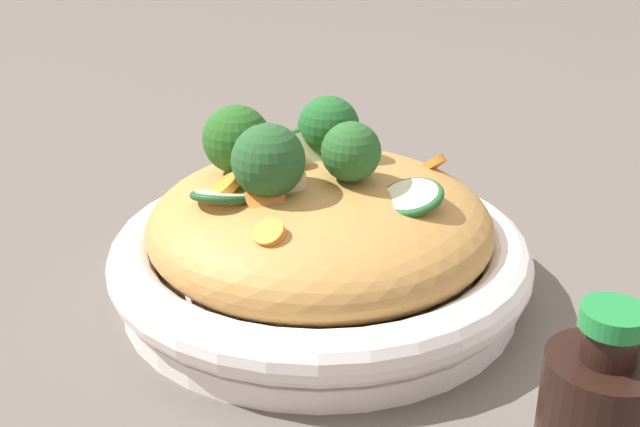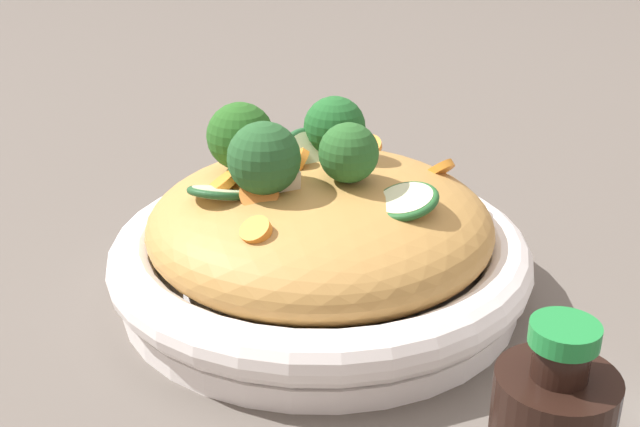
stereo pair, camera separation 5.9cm
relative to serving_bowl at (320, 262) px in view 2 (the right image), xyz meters
name	(u,v)px [view 2 (the right image)]	position (x,y,z in m)	size (l,w,h in m)	color
ground_plane	(320,293)	(0.00, 0.00, -0.03)	(3.00, 3.00, 0.00)	#5B534C
serving_bowl	(320,262)	(0.00, 0.00, 0.00)	(0.31, 0.31, 0.05)	white
noodle_heap	(320,224)	(0.00, 0.00, 0.03)	(0.25, 0.25, 0.08)	#B78643
broccoli_florets	(288,145)	(0.02, 0.01, 0.09)	(0.14, 0.14, 0.06)	#97B670
carrot_coins	(303,180)	(0.01, 0.01, 0.07)	(0.12, 0.20, 0.04)	orange
zucchini_slices	(314,181)	(0.00, 0.01, 0.07)	(0.16, 0.13, 0.04)	beige
chicken_chunks	(302,159)	(0.03, -0.01, 0.07)	(0.07, 0.13, 0.03)	beige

